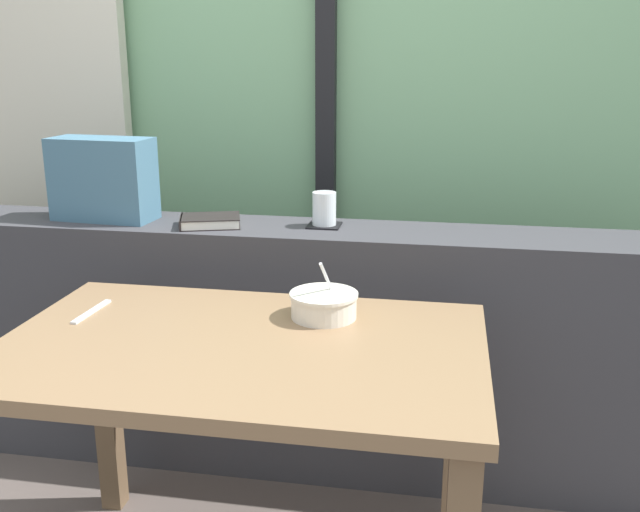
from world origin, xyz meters
name	(u,v)px	position (x,y,z in m)	size (l,w,h in m)	color
outdoor_backdrop	(326,30)	(0.00, 1.14, 1.40)	(4.80, 0.08, 2.80)	#7AAD7F
curtain_left_panel	(55,72)	(-1.02, 1.04, 1.25)	(0.56, 0.06, 2.50)	beige
window_divider_post	(326,59)	(0.01, 1.07, 1.30)	(0.07, 0.05, 2.60)	black
dark_console_ledge	(295,348)	(0.00, 0.55, 0.40)	(2.80, 0.29, 0.80)	#38383D
breakfast_table	(242,385)	(0.01, -0.09, 0.58)	(1.10, 0.70, 0.69)	brown
coaster_square	(324,225)	(0.09, 0.58, 0.81)	(0.10, 0.10, 0.01)	black
juice_glass	(324,210)	(0.09, 0.58, 0.86)	(0.07, 0.07, 0.10)	white
closed_book	(209,221)	(-0.26, 0.52, 0.82)	(0.21, 0.18, 0.03)	black
throw_pillow	(103,179)	(-0.62, 0.55, 0.93)	(0.32, 0.14, 0.26)	#426B84
soup_bowl	(324,305)	(0.17, 0.10, 0.72)	(0.17, 0.17, 0.15)	silver
fork_utensil	(92,311)	(-0.41, 0.03, 0.69)	(0.02, 0.17, 0.01)	silver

